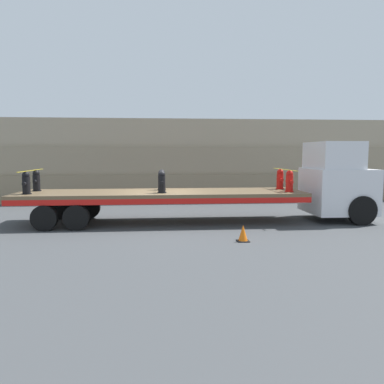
{
  "coord_description": "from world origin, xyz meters",
  "views": [
    {
      "loc": [
        -0.07,
        -14.52,
        2.72
      ],
      "look_at": [
        1.18,
        0.0,
        1.2
      ],
      "focal_mm": 35.0,
      "sensor_mm": 36.0,
      "label": 1
    }
  ],
  "objects": [
    {
      "name": "flatbed_trailer",
      "position": [
        -0.7,
        0.0,
        1.01
      ],
      "size": [
        10.99,
        2.67,
        1.23
      ],
      "color": "brown",
      "rests_on": "ground_plane"
    },
    {
      "name": "traffic_cone",
      "position": [
        2.48,
        -3.36,
        0.25
      ],
      "size": [
        0.37,
        0.37,
        0.52
      ],
      "color": "black",
      "rests_on": "ground_plane"
    },
    {
      "name": "fire_hydrant_black_near_0",
      "position": [
        -4.89,
        -0.57,
        1.63
      ],
      "size": [
        0.34,
        0.58,
        0.83
      ],
      "color": "black",
      "rests_on": "flatbed_trailer"
    },
    {
      "name": "cargo_strap_middle",
      "position": [
        4.89,
        0.0,
        2.06
      ],
      "size": [
        0.05,
        2.78,
        0.01
      ],
      "color": "yellow",
      "rests_on": "fire_hydrant_red_near_2"
    },
    {
      "name": "fire_hydrant_red_far_2",
      "position": [
        4.89,
        0.57,
        1.63
      ],
      "size": [
        0.34,
        0.58,
        0.83
      ],
      "color": "red",
      "rests_on": "flatbed_trailer"
    },
    {
      "name": "cargo_strap_rear",
      "position": [
        -4.89,
        0.0,
        2.06
      ],
      "size": [
        0.05,
        2.78,
        0.01
      ],
      "color": "yellow",
      "rests_on": "fire_hydrant_black_near_0"
    },
    {
      "name": "fire_hydrant_black_far_1",
      "position": [
        0.0,
        0.57,
        1.63
      ],
      "size": [
        0.34,
        0.58,
        0.83
      ],
      "color": "black",
      "rests_on": "flatbed_trailer"
    },
    {
      "name": "fire_hydrant_red_near_2",
      "position": [
        4.89,
        -0.57,
        1.63
      ],
      "size": [
        0.34,
        0.58,
        0.83
      ],
      "color": "red",
      "rests_on": "flatbed_trailer"
    },
    {
      "name": "rock_cliff",
      "position": [
        0.0,
        7.51,
        2.3
      ],
      "size": [
        60.0,
        3.3,
        4.59
      ],
      "color": "#84755B",
      "rests_on": "ground_plane"
    },
    {
      "name": "fire_hydrant_black_far_0",
      "position": [
        -4.89,
        0.57,
        1.63
      ],
      "size": [
        0.34,
        0.58,
        0.83
      ],
      "color": "black",
      "rests_on": "flatbed_trailer"
    },
    {
      "name": "ground_plane",
      "position": [
        0.0,
        0.0,
        0.0
      ],
      "size": [
        120.0,
        120.0,
        0.0
      ],
      "primitive_type": "plane",
      "color": "#3F4244"
    },
    {
      "name": "fire_hydrant_black_near_1",
      "position": [
        0.0,
        -0.57,
        1.63
      ],
      "size": [
        0.34,
        0.58,
        0.83
      ],
      "color": "black",
      "rests_on": "flatbed_trailer"
    },
    {
      "name": "truck_cab",
      "position": [
        7.14,
        0.0,
        1.55
      ],
      "size": [
        2.37,
        2.6,
        3.16
      ],
      "color": "silver",
      "rests_on": "ground_plane"
    }
  ]
}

